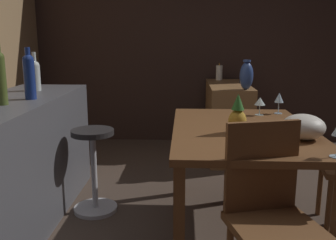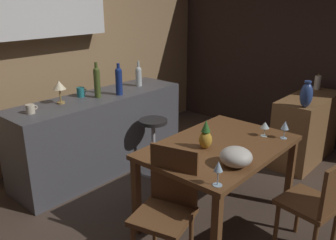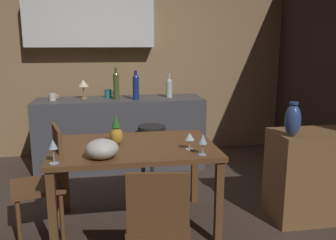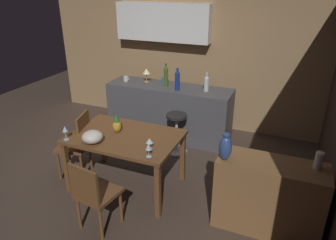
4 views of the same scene
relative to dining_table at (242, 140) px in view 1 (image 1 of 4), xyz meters
The scene contains 16 objects.
ground_plane 0.70m from the dining_table, 117.31° to the left, with size 9.00×9.00×0.00m, color #47382D.
wall_side_right 2.57m from the dining_table, 11.88° to the left, with size 0.10×4.40×2.60m, color #33231E.
dining_table is the anchor object (origin of this frame).
kitchen_counter 1.60m from the dining_table, 92.12° to the left, with size 2.10×0.60×0.90m, color #4C4C51.
sideboard_cabinet 1.80m from the dining_table, ahead, with size 1.10×0.44×0.82m, color olive.
chair_near_window 0.75m from the dining_table, behind, with size 0.49×0.49×0.92m.
bar_stool 1.15m from the dining_table, 75.36° to the left, with size 0.34×0.34×0.65m.
wine_glass_left 0.51m from the dining_table, 23.67° to the right, with size 0.08×0.08×0.14m.
wine_glass_right 0.65m from the dining_table, 34.89° to the right, with size 0.07×0.07×0.17m.
pineapple_centerpiece 0.24m from the dining_table, 158.42° to the left, with size 0.11×0.11×0.25m.
fruit_bowl 0.43m from the dining_table, 130.02° to the right, with size 0.25×0.25×0.15m, color beige.
wine_bottle_cobalt 1.52m from the dining_table, 84.62° to the left, with size 0.08×0.08×0.36m.
wine_bottle_olive 1.61m from the dining_table, 93.64° to the left, with size 0.07×0.07×0.39m.
wine_bottle_clear 1.73m from the dining_table, 70.14° to the left, with size 0.08×0.08×0.31m.
pillar_candle_tall 2.20m from the dining_table, ahead, with size 0.08×0.08×0.20m.
vase_ceramic_blue 1.36m from the dining_table, ahead, with size 0.13×0.13×0.29m.
Camera 1 is at (-2.30, 0.17, 1.31)m, focal length 40.10 mm.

